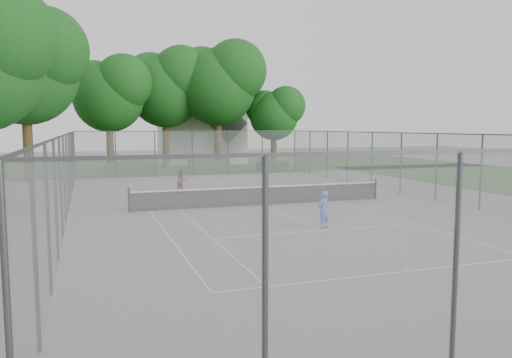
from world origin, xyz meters
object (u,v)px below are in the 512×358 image
object	(u,v)px
girl_player	(324,210)
house	(201,123)
woman_player	(182,181)
tennis_net	(263,195)

from	to	relation	value
girl_player	house	bearing A→B (deg)	-118.60
house	woman_player	world-z (taller)	house
woman_player	house	bearing A→B (deg)	56.84
tennis_net	house	distance (m)	29.83
house	girl_player	bearing A→B (deg)	-95.13
house	girl_player	world-z (taller)	house
house	woman_player	xyz separation A→B (m)	(-6.47, -23.73, -3.49)
tennis_net	girl_player	xyz separation A→B (m)	(0.32, -6.03, 0.21)
woman_player	girl_player	bearing A→B (deg)	-92.23
tennis_net	woman_player	distance (m)	6.40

